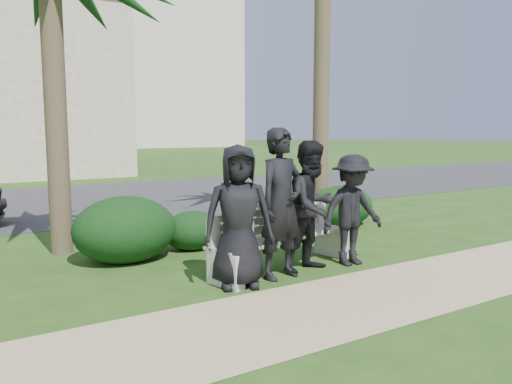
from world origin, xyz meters
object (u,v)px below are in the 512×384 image
Objects in this scene: man_a at (238,216)px; park_bench at (283,242)px; man_b at (282,204)px; man_c at (312,206)px; man_d at (352,210)px.

park_bench is at bearing 40.93° from man_a.
man_a is 0.65m from man_b.
man_a is at bearing 172.81° from man_b.
park_bench is 0.64m from man_c.
man_a is 1.82m from man_d.
man_d is at bearing -33.10° from park_bench.
man_b reaches higher than man_a.
park_bench is at bearing 42.47° from man_b.
man_b is 1.19m from man_d.
man_a is at bearing -176.42° from man_d.
man_a is 0.90× the size of man_b.
man_c is at bearing -3.84° from man_b.
man_a is 0.98× the size of man_c.
man_a reaches higher than man_d.
man_c is at bearing -56.73° from park_bench.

